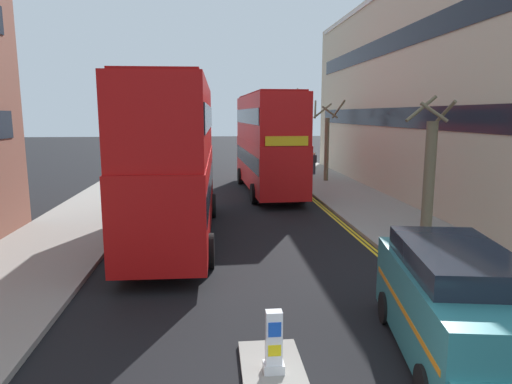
% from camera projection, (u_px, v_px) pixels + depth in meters
% --- Properties ---
extents(sidewalk_right, '(4.00, 80.00, 0.14)m').
position_uv_depth(sidewalk_right, '(371.00, 208.00, 21.65)').
color(sidewalk_right, gray).
rests_on(sidewalk_right, ground).
extents(sidewalk_left, '(4.00, 80.00, 0.14)m').
position_uv_depth(sidewalk_left, '(92.00, 213.00, 20.43)').
color(sidewalk_left, gray).
rests_on(sidewalk_left, ground).
extents(kerb_line_outer, '(0.10, 56.00, 0.01)m').
position_uv_depth(kerb_line_outer, '(339.00, 220.00, 19.50)').
color(kerb_line_outer, yellow).
rests_on(kerb_line_outer, ground).
extents(kerb_line_inner, '(0.10, 56.00, 0.01)m').
position_uv_depth(kerb_line_inner, '(336.00, 220.00, 19.49)').
color(kerb_line_inner, yellow).
rests_on(kerb_line_inner, ground).
extents(traffic_island, '(1.10, 2.20, 0.10)m').
position_uv_depth(traffic_island, '(274.00, 374.00, 7.84)').
color(traffic_island, gray).
rests_on(traffic_island, ground).
extents(keep_left_bollard, '(0.36, 0.28, 1.11)m').
position_uv_depth(keep_left_bollard, '(274.00, 344.00, 7.74)').
color(keep_left_bollard, silver).
rests_on(keep_left_bollard, traffic_island).
extents(double_decker_bus_away, '(2.91, 10.84, 5.64)m').
position_uv_depth(double_decker_bus_away, '(175.00, 156.00, 16.11)').
color(double_decker_bus_away, '#B20F0F').
rests_on(double_decker_bus_away, ground).
extents(double_decker_bus_oncoming, '(3.13, 10.90, 5.64)m').
position_uv_depth(double_decker_bus_oncoming, '(268.00, 140.00, 25.94)').
color(double_decker_bus_oncoming, red).
rests_on(double_decker_bus_oncoming, ground).
extents(taxi_minivan, '(2.66, 5.06, 2.12)m').
position_uv_depth(taxi_minivan, '(458.00, 308.00, 8.11)').
color(taxi_minivan, teal).
rests_on(taxi_minivan, ground).
extents(pedestrian_far, '(0.34, 0.22, 1.62)m').
position_uv_depth(pedestrian_far, '(314.00, 163.00, 33.14)').
color(pedestrian_far, '#2D2D38').
rests_on(pedestrian_far, sidewalk_right).
extents(street_tree_near, '(1.37, 1.45, 5.02)m').
position_uv_depth(street_tree_near, '(429.00, 176.00, 15.63)').
color(street_tree_near, '#6B6047').
rests_on(street_tree_near, sidewalk_right).
extents(street_tree_mid, '(1.86, 1.83, 6.54)m').
position_uv_depth(street_tree_mid, '(287.00, 130.00, 39.51)').
color(street_tree_mid, '#6B6047').
rests_on(street_tree_mid, sidewalk_right).
extents(street_tree_far, '(2.04, 1.62, 5.28)m').
position_uv_depth(street_tree_far, '(327.00, 141.00, 29.81)').
color(street_tree_far, '#6B6047').
rests_on(street_tree_far, sidewalk_right).
extents(townhouse_terrace_right, '(10.08, 28.00, 11.42)m').
position_uv_depth(townhouse_terrace_right, '(463.00, 93.00, 26.15)').
color(townhouse_terrace_right, beige).
rests_on(townhouse_terrace_right, ground).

